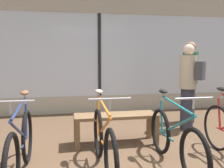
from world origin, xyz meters
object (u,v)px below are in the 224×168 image
Objects in this scene: customer_near_rack at (190,80)px; bicycle_center_left at (103,142)px; bicycle_left at (21,147)px; display_bench at (116,120)px; bicycle_center_right at (174,139)px; customer_by_window at (189,84)px.

bicycle_center_left is at bearing -137.55° from customer_near_rack.
bicycle_left is 1.70m from display_bench.
bicycle_center_right is 1.96m from customer_by_window.
bicycle_left is 1.04× the size of customer_by_window.
bicycle_center_left is at bearing 178.01° from bicycle_center_right.
bicycle_left is 1.04× the size of bicycle_center_right.
customer_by_window is at bearing 57.18° from bicycle_center_right.
customer_near_rack is (3.29, 2.10, 0.56)m from bicycle_left.
display_bench is 1.78m from customer_by_window.
bicycle_left is 1.28× the size of display_bench.
bicycle_center_left is (1.00, 0.01, -0.01)m from bicycle_left.
bicycle_center_right is (1.96, -0.02, -0.02)m from bicycle_left.
bicycle_left reaches higher than bicycle_center_left.
bicycle_left is at bearing -143.69° from display_bench.
customer_near_rack reaches higher than bicycle_center_right.
customer_near_rack reaches higher than bicycle_left.
customer_near_rack is 0.63m from customer_by_window.
display_bench is 0.81× the size of customer_by_window.
bicycle_center_left is 1.25× the size of display_bench.
display_bench is at bearing 119.63° from bicycle_center_right.
customer_by_window is (1.61, 0.55, 0.52)m from display_bench.
display_bench is (0.37, 1.00, 0.02)m from bicycle_center_left.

